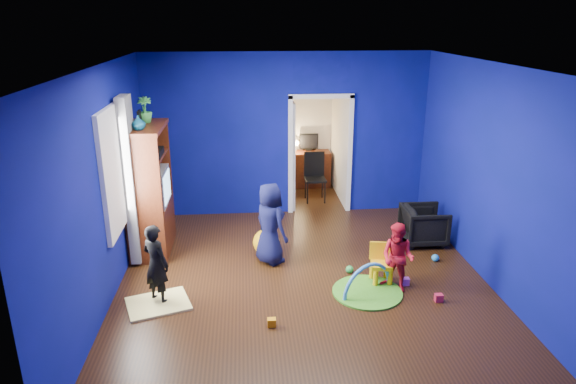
{
  "coord_description": "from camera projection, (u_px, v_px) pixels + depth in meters",
  "views": [
    {
      "loc": [
        -0.75,
        -6.16,
        3.45
      ],
      "look_at": [
        -0.18,
        0.4,
        1.19
      ],
      "focal_mm": 32.0,
      "sensor_mm": 36.0,
      "label": 1
    }
  ],
  "objects": [
    {
      "name": "armchair",
      "position": [
        424.0,
        225.0,
        8.17
      ],
      "size": [
        0.67,
        0.66,
        0.61
      ],
      "primitive_type": "imported",
      "rotation": [
        0.0,
        0.0,
        1.56
      ],
      "color": "black",
      "rests_on": "floor"
    },
    {
      "name": "toy_4",
      "position": [
        405.0,
        281.0,
        6.95
      ],
      "size": [
        0.1,
        0.08,
        0.1
      ],
      "primitive_type": "cube",
      "color": "#CE4DC5",
      "rests_on": "floor"
    },
    {
      "name": "ceiling",
      "position": [
        306.0,
        66.0,
        6.05
      ],
      "size": [
        5.0,
        5.5,
        0.01
      ],
      "primitive_type": "cube",
      "color": "white",
      "rests_on": "wall_back"
    },
    {
      "name": "curtain",
      "position": [
        131.0,
        181.0,
        7.24
      ],
      "size": [
        0.14,
        0.42,
        2.4
      ],
      "primitive_type": "cube",
      "color": "slate",
      "rests_on": "floor"
    },
    {
      "name": "wall_left",
      "position": [
        104.0,
        188.0,
        6.32
      ],
      "size": [
        0.02,
        5.5,
        2.9
      ],
      "primitive_type": "cube",
      "color": "navy",
      "rests_on": "floor"
    },
    {
      "name": "child_black",
      "position": [
        156.0,
        264.0,
        6.41
      ],
      "size": [
        0.46,
        0.43,
        1.05
      ],
      "primitive_type": "imported",
      "rotation": [
        0.0,
        0.0,
        2.5
      ],
      "color": "black",
      "rests_on": "floor"
    },
    {
      "name": "study_desk",
      "position": [
        309.0,
        169.0,
        10.93
      ],
      "size": [
        0.88,
        0.44,
        0.75
      ],
      "primitive_type": "cube",
      "color": "#3D140A",
      "rests_on": "floor"
    },
    {
      "name": "crt_tv",
      "position": [
        151.0,
        187.0,
        7.72
      ],
      "size": [
        0.46,
        0.7,
        0.54
      ],
      "primitive_type": "cube",
      "color": "silver",
      "rests_on": "tv_armoire"
    },
    {
      "name": "toy_0",
      "position": [
        439.0,
        298.0,
        6.55
      ],
      "size": [
        0.1,
        0.08,
        0.1
      ],
      "primitive_type": "cube",
      "color": "red",
      "rests_on": "floor"
    },
    {
      "name": "potted_plant",
      "position": [
        144.0,
        110.0,
        7.55
      ],
      "size": [
        0.25,
        0.25,
        0.38
      ],
      "primitive_type": "imported",
      "rotation": [
        0.0,
        0.0,
        0.2
      ],
      "color": "green",
      "rests_on": "tv_armoire"
    },
    {
      "name": "tv_armoire",
      "position": [
        149.0,
        190.0,
        7.73
      ],
      "size": [
        0.58,
        1.14,
        1.96
      ],
      "primitive_type": "cube",
      "color": "#3C190A",
      "rests_on": "floor"
    },
    {
      "name": "book_shelf",
      "position": [
        309.0,
        90.0,
        10.5
      ],
      "size": [
        0.88,
        0.24,
        0.04
      ],
      "primitive_type": "cube",
      "color": "white",
      "rests_on": "study_desk"
    },
    {
      "name": "wall_right",
      "position": [
        494.0,
        178.0,
        6.72
      ],
      "size": [
        0.02,
        5.5,
        2.9
      ],
      "primitive_type": "cube",
      "color": "navy",
      "rests_on": "floor"
    },
    {
      "name": "window_left",
      "position": [
        111.0,
        172.0,
        6.61
      ],
      "size": [
        0.03,
        0.95,
        1.55
      ],
      "primitive_type": "cube",
      "color": "white",
      "rests_on": "wall_left"
    },
    {
      "name": "floor",
      "position": [
        304.0,
        284.0,
        6.99
      ],
      "size": [
        5.0,
        5.5,
        0.01
      ],
      "primitive_type": "cube",
      "color": "black",
      "rests_on": "ground"
    },
    {
      "name": "toy_1",
      "position": [
        435.0,
        258.0,
        7.63
      ],
      "size": [
        0.11,
        0.11,
        0.11
      ],
      "primitive_type": "sphere",
      "color": "#2487D0",
      "rests_on": "floor"
    },
    {
      "name": "yellow_blanket",
      "position": [
        158.0,
        304.0,
        6.48
      ],
      "size": [
        0.9,
        0.81,
        0.03
      ],
      "primitive_type": "cube",
      "rotation": [
        0.0,
        0.0,
        0.33
      ],
      "color": "#F2E07A",
      "rests_on": "floor"
    },
    {
      "name": "wall_front",
      "position": [
        347.0,
        292.0,
        3.93
      ],
      "size": [
        5.0,
        0.02,
        2.9
      ],
      "primitive_type": "cube",
      "color": "navy",
      "rests_on": "floor"
    },
    {
      "name": "play_mat",
      "position": [
        367.0,
        292.0,
        6.76
      ],
      "size": [
        0.92,
        0.92,
        0.02
      ],
      "primitive_type": "cylinder",
      "color": "#4CA826",
      "rests_on": "floor"
    },
    {
      "name": "vase",
      "position": [
        138.0,
        123.0,
        7.09
      ],
      "size": [
        0.21,
        0.21,
        0.2
      ],
      "primitive_type": "imported",
      "rotation": [
        0.0,
        0.0,
        -0.1
      ],
      "color": "#0D686C",
      "rests_on": "tv_armoire"
    },
    {
      "name": "child_navy",
      "position": [
        270.0,
        224.0,
        7.43
      ],
      "size": [
        0.66,
        0.71,
        1.22
      ],
      "primitive_type": "imported",
      "rotation": [
        0.0,
        0.0,
        2.19
      ],
      "color": "#0D1333",
      "rests_on": "floor"
    },
    {
      "name": "toy_2",
      "position": [
        272.0,
        322.0,
        6.02
      ],
      "size": [
        0.1,
        0.08,
        0.1
      ],
      "primitive_type": "cube",
      "color": "orange",
      "rests_on": "floor"
    },
    {
      "name": "alcove",
      "position": [
        314.0,
        135.0,
        10.05
      ],
      "size": [
        1.0,
        1.75,
        2.5
      ],
      "primitive_type": null,
      "color": "silver",
      "rests_on": "floor"
    },
    {
      "name": "folding_chair",
      "position": [
        315.0,
        178.0,
        10.0
      ],
      "size": [
        0.4,
        0.4,
        0.92
      ],
      "primitive_type": "cube",
      "color": "black",
      "rests_on": "floor"
    },
    {
      "name": "wall_back",
      "position": [
        287.0,
        135.0,
        9.11
      ],
      "size": [
        5.0,
        0.02,
        2.9
      ],
      "primitive_type": "cube",
      "color": "navy",
      "rests_on": "floor"
    },
    {
      "name": "toddler_red",
      "position": [
        398.0,
        258.0,
        6.7
      ],
      "size": [
        0.58,
        0.57,
        0.94
      ],
      "primitive_type": "imported",
      "rotation": [
        0.0,
        0.0,
        -0.71
      ],
      "color": "red",
      "rests_on": "floor"
    },
    {
      "name": "desk_lamp",
      "position": [
        296.0,
        143.0,
        10.79
      ],
      "size": [
        0.14,
        0.14,
        0.14
      ],
      "primitive_type": "sphere",
      "color": "#FFD88C",
      "rests_on": "study_desk"
    },
    {
      "name": "toy_arch",
      "position": [
        367.0,
        291.0,
        6.76
      ],
      "size": [
        0.75,
        0.43,
        0.82
      ],
      "primitive_type": "torus",
      "rotation": [
        1.57,
        0.0,
        0.49
      ],
      "color": "#3F8CD8",
      "rests_on": "floor"
    },
    {
      "name": "hopper_ball",
      "position": [
        266.0,
        242.0,
        7.79
      ],
      "size": [
        0.41,
        0.41,
        0.41
      ],
      "primitive_type": "sphere",
      "color": "yellow",
      "rests_on": "floor"
    },
    {
      "name": "kid_chair",
      "position": [
        382.0,
        266.0,
        6.95
      ],
      "size": [
        0.32,
        0.32,
        0.5
      ],
      "primitive_type": "cube",
      "rotation": [
        0.0,
        0.0,
        -0.17
      ],
      "color": "yellow",
      "rests_on": "floor"
    },
    {
      "name": "doorway",
      "position": [
        320.0,
        156.0,
        9.29
      ],
      "size": [
        1.16,
        0.1,
        2.1
      ],
      "primitive_type": "cube",
      "color": "white",
      "rests_on": "floor"
    },
    {
      "name": "toy_3",
      "position": [
        350.0,
        269.0,
        7.28
      ],
      "size": [
        0.11,
        0.11,
        0.11
      ],
      "primitive_type": "sphere",
      "color": "green",
      "rests_on": "floor"
    },
    {
      "name": "desk_monitor",
      "position": [
        309.0,
        141.0,
        10.86
      ],
      "size": [
        0.4,
        0.05,
        0.32
      ],
      "primitive_type": "cube",
      "color": "black",
      "rests_on": "study_desk"
    }
  ]
}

